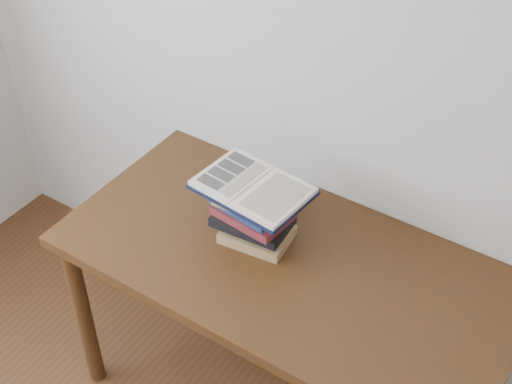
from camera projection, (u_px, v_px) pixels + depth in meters
The scene contains 3 objects.
desk at pixel (286, 279), 2.33m from camera, with size 1.47×0.74×0.79m.
book_stack at pixel (254, 216), 2.29m from camera, with size 0.26×0.20×0.18m.
open_book at pixel (253, 188), 2.24m from camera, with size 0.37×0.27×0.03m.
Camera 1 is at (0.76, -0.00, 2.42)m, focal length 50.00 mm.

